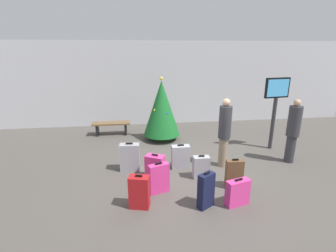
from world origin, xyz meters
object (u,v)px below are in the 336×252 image
object	(u,v)px
traveller_1	(224,131)
suitcase_2	(181,157)
suitcase_0	(155,167)
suitcase_5	(201,167)
suitcase_7	(159,178)
holiday_tree	(162,108)
waiting_bench	(111,126)
suitcase_6	(238,193)
suitcase_3	(130,157)
suitcase_1	(139,192)
traveller_0	(293,130)
flight_info_kiosk	(276,101)
suitcase_8	(206,191)
suitcase_4	(234,174)

from	to	relation	value
traveller_1	suitcase_2	distance (m)	1.36
suitcase_0	suitcase_2	size ratio (longest dim) A/B	0.94
suitcase_5	suitcase_7	world-z (taller)	suitcase_7
holiday_tree	waiting_bench	distance (m)	2.13
waiting_bench	suitcase_2	distance (m)	3.71
waiting_bench	suitcase_6	size ratio (longest dim) A/B	2.35
waiting_bench	suitcase_3	world-z (taller)	suitcase_3
suitcase_5	suitcase_6	distance (m)	1.30
suitcase_1	suitcase_2	bearing A→B (deg)	55.17
suitcase_3	suitcase_7	world-z (taller)	suitcase_3
traveller_0	waiting_bench	bearing A→B (deg)	149.30
holiday_tree	suitcase_2	world-z (taller)	holiday_tree
suitcase_0	suitcase_7	xyz separation A→B (m)	(0.03, -0.68, 0.04)
suitcase_0	suitcase_6	bearing A→B (deg)	-40.66
holiday_tree	flight_info_kiosk	size ratio (longest dim) A/B	0.97
traveller_1	suitcase_0	distance (m)	2.08
suitcase_8	suitcase_7	bearing A→B (deg)	142.84
holiday_tree	suitcase_8	size ratio (longest dim) A/B	2.84
traveller_1	suitcase_6	distance (m)	1.96
flight_info_kiosk	suitcase_4	size ratio (longest dim) A/B	3.17
holiday_tree	suitcase_2	distance (m)	2.48
suitcase_3	traveller_1	bearing A→B (deg)	-1.69
suitcase_6	suitcase_8	size ratio (longest dim) A/B	0.76
suitcase_1	suitcase_7	distance (m)	0.67
suitcase_0	suitcase_1	world-z (taller)	suitcase_1
suitcase_3	suitcase_7	distance (m)	1.36
flight_info_kiosk	suitcase_0	size ratio (longest dim) A/B	3.59
flight_info_kiosk	traveller_1	size ratio (longest dim) A/B	1.21
traveller_1	suitcase_0	size ratio (longest dim) A/B	2.96
suitcase_4	suitcase_6	bearing A→B (deg)	-106.04
suitcase_4	suitcase_6	distance (m)	0.69
traveller_0	suitcase_8	size ratio (longest dim) A/B	2.33
suitcase_5	suitcase_8	size ratio (longest dim) A/B	0.77
suitcase_0	suitcase_3	distance (m)	0.81
holiday_tree	suitcase_2	bearing A→B (deg)	-83.71
suitcase_7	suitcase_3	bearing A→B (deg)	118.70
suitcase_0	suitcase_7	world-z (taller)	suitcase_7
suitcase_4	suitcase_8	xyz separation A→B (m)	(-0.86, -0.65, 0.03)
traveller_0	suitcase_6	bearing A→B (deg)	-142.08
flight_info_kiosk	waiting_bench	xyz separation A→B (m)	(-5.24, 2.08, -1.22)
flight_info_kiosk	suitcase_4	xyz separation A→B (m)	(-2.12, -2.16, -1.24)
suitcase_0	suitcase_5	world-z (taller)	suitcase_0
suitcase_8	suitcase_3	bearing A→B (deg)	129.58
traveller_1	suitcase_5	size ratio (longest dim) A/B	3.13
holiday_tree	suitcase_4	bearing A→B (deg)	-69.51
suitcase_7	suitcase_8	size ratio (longest dim) A/B	0.92
waiting_bench	suitcase_4	distance (m)	5.27
traveller_0	suitcase_3	bearing A→B (deg)	179.02
suitcase_2	suitcase_4	xyz separation A→B (m)	(1.04, -1.16, 0.02)
suitcase_7	traveller_1	bearing A→B (deg)	30.68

